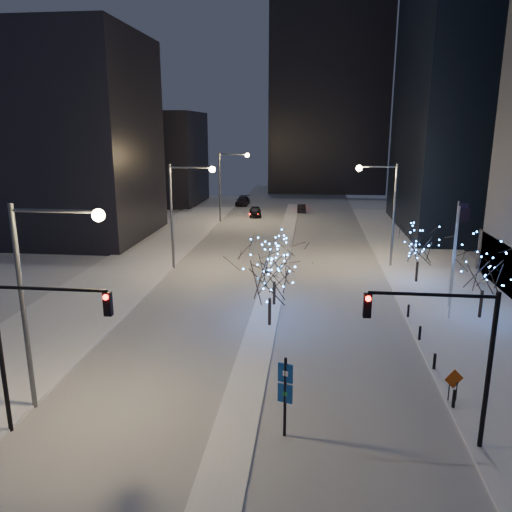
# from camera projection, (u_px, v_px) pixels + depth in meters

# --- Properties ---
(ground) EXTENTS (160.00, 160.00, 0.00)m
(ground) POSITION_uv_depth(u_px,v_px,m) (231.00, 446.00, 21.32)
(ground) COLOR white
(ground) RESTS_ON ground
(road) EXTENTS (20.00, 130.00, 0.02)m
(road) POSITION_uv_depth(u_px,v_px,m) (282.00, 252.00, 55.01)
(road) COLOR #B0B5BF
(road) RESTS_ON ground
(median) EXTENTS (2.00, 80.00, 0.15)m
(median) POSITION_uv_depth(u_px,v_px,m) (279.00, 263.00, 50.18)
(median) COLOR white
(median) RESTS_ON ground
(east_sidewalk) EXTENTS (10.00, 90.00, 0.15)m
(east_sidewalk) POSITION_uv_depth(u_px,v_px,m) (461.00, 302.00, 38.93)
(east_sidewalk) COLOR white
(east_sidewalk) RESTS_ON ground
(west_sidewalk) EXTENTS (8.00, 90.00, 0.15)m
(west_sidewalk) POSITION_uv_depth(u_px,v_px,m) (105.00, 289.00, 42.07)
(west_sidewalk) COLOR white
(west_sidewalk) RESTS_ON ground
(filler_west_near) EXTENTS (22.00, 18.00, 24.00)m
(filler_west_near) POSITION_uv_depth(u_px,v_px,m) (53.00, 139.00, 59.88)
(filler_west_near) COLOR black
(filler_west_near) RESTS_ON ground
(filler_west_far) EXTENTS (18.00, 16.00, 16.00)m
(filler_west_far) POSITION_uv_depth(u_px,v_px,m) (150.00, 158.00, 89.54)
(filler_west_far) COLOR black
(filler_west_far) RESTS_ON ground
(horizon_block) EXTENTS (24.00, 14.00, 42.00)m
(horizon_block) POSITION_uv_depth(u_px,v_px,m) (329.00, 90.00, 104.02)
(horizon_block) COLOR black
(horizon_block) RESTS_ON ground
(street_lamp_w_near) EXTENTS (4.40, 0.56, 10.00)m
(street_lamp_w_near) POSITION_uv_depth(u_px,v_px,m) (42.00, 280.00, 22.60)
(street_lamp_w_near) COLOR #595E66
(street_lamp_w_near) RESTS_ON ground
(street_lamp_w_mid) EXTENTS (4.40, 0.56, 10.00)m
(street_lamp_w_mid) POSITION_uv_depth(u_px,v_px,m) (182.00, 202.00, 46.67)
(street_lamp_w_mid) COLOR #595E66
(street_lamp_w_mid) RESTS_ON ground
(street_lamp_w_far) EXTENTS (4.40, 0.56, 10.00)m
(street_lamp_w_far) POSITION_uv_depth(u_px,v_px,m) (227.00, 177.00, 70.73)
(street_lamp_w_far) COLOR #595E66
(street_lamp_w_far) RESTS_ON ground
(street_lamp_east) EXTENTS (3.90, 0.56, 10.00)m
(street_lamp_east) POSITION_uv_depth(u_px,v_px,m) (385.00, 201.00, 47.50)
(street_lamp_east) COLOR #595E66
(street_lamp_east) RESTS_ON ground
(traffic_signal_west) EXTENTS (5.26, 0.43, 7.00)m
(traffic_signal_west) POSITION_uv_depth(u_px,v_px,m) (32.00, 334.00, 21.05)
(traffic_signal_west) COLOR black
(traffic_signal_west) RESTS_ON ground
(traffic_signal_east) EXTENTS (5.26, 0.43, 7.00)m
(traffic_signal_east) POSITION_uv_depth(u_px,v_px,m) (452.00, 344.00, 20.13)
(traffic_signal_east) COLOR black
(traffic_signal_east) RESTS_ON ground
(flagpoles) EXTENTS (1.35, 2.60, 8.00)m
(flagpoles) POSITION_uv_depth(u_px,v_px,m) (455.00, 251.00, 35.29)
(flagpoles) COLOR silver
(flagpoles) RESTS_ON east_sidewalk
(bollards) EXTENTS (0.16, 12.16, 0.90)m
(bollards) POSITION_uv_depth(u_px,v_px,m) (427.00, 346.00, 29.69)
(bollards) COLOR black
(bollards) RESTS_ON east_sidewalk
(car_near) EXTENTS (2.36, 4.73, 1.55)m
(car_near) POSITION_uv_depth(u_px,v_px,m) (255.00, 212.00, 76.77)
(car_near) COLOR black
(car_near) RESTS_ON ground
(car_mid) EXTENTS (1.52, 3.97, 1.29)m
(car_mid) POSITION_uv_depth(u_px,v_px,m) (301.00, 208.00, 80.85)
(car_mid) COLOR black
(car_mid) RESTS_ON ground
(car_far) EXTENTS (2.15, 5.25, 1.52)m
(car_far) POSITION_uv_depth(u_px,v_px,m) (243.00, 201.00, 88.10)
(car_far) COLOR black
(car_far) RESTS_ON ground
(holiday_tree_median_near) EXTENTS (6.24, 6.24, 6.07)m
(holiday_tree_median_near) POSITION_uv_depth(u_px,v_px,m) (270.00, 271.00, 33.21)
(holiday_tree_median_near) COLOR black
(holiday_tree_median_near) RESTS_ON median
(holiday_tree_median_far) EXTENTS (5.38, 5.38, 5.39)m
(holiday_tree_median_far) POSITION_uv_depth(u_px,v_px,m) (275.00, 261.00, 37.28)
(holiday_tree_median_far) COLOR black
(holiday_tree_median_far) RESTS_ON median
(holiday_tree_plaza_near) EXTENTS (5.99, 5.99, 5.69)m
(holiday_tree_plaza_near) POSITION_uv_depth(u_px,v_px,m) (485.00, 268.00, 34.62)
(holiday_tree_plaza_near) COLOR black
(holiday_tree_plaza_near) RESTS_ON east_sidewalk
(holiday_tree_plaza_far) EXTENTS (5.30, 5.30, 5.08)m
(holiday_tree_plaza_far) POSITION_uv_depth(u_px,v_px,m) (419.00, 245.00, 43.01)
(holiday_tree_plaza_far) COLOR black
(holiday_tree_plaza_far) RESTS_ON east_sidewalk
(wayfinding_sign) EXTENTS (0.66, 0.29, 3.76)m
(wayfinding_sign) POSITION_uv_depth(u_px,v_px,m) (285.00, 389.00, 21.47)
(wayfinding_sign) COLOR black
(wayfinding_sign) RESTS_ON ground
(construction_sign) EXTENTS (0.99, 0.34, 1.69)m
(construction_sign) POSITION_uv_depth(u_px,v_px,m) (454.00, 382.00, 24.38)
(construction_sign) COLOR black
(construction_sign) RESTS_ON east_sidewalk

